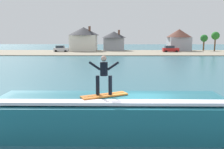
{
  "coord_description": "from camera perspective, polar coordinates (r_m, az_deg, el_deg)",
  "views": [
    {
      "loc": [
        -1.06,
        -9.58,
        4.12
      ],
      "look_at": [
        -1.24,
        4.19,
        1.9
      ],
      "focal_mm": 37.17,
      "sensor_mm": 36.0,
      "label": 1
    }
  ],
  "objects": [
    {
      "name": "car_far_shore",
      "position": [
        65.5,
        14.14,
        6.1
      ],
      "size": [
        4.31,
        2.25,
        1.86
      ],
      "color": "red",
      "rests_on": "ground_plane"
    },
    {
      "name": "house_gabled_white",
      "position": [
        72.47,
        16.12,
        8.38
      ],
      "size": [
        7.54,
        7.54,
        6.52
      ],
      "color": "#9EA3AD",
      "rests_on": "ground_plane"
    },
    {
      "name": "wave_crest",
      "position": [
        10.34,
        -0.29,
        -9.72
      ],
      "size": [
        10.14,
        3.12,
        1.64
      ],
      "color": "#1E6575",
      "rests_on": "ground_plane"
    },
    {
      "name": "car_near_shore",
      "position": [
        65.82,
        -12.42,
        6.17
      ],
      "size": [
        4.02,
        2.05,
        1.86
      ],
      "color": "silver",
      "rests_on": "ground_plane"
    },
    {
      "name": "surfer",
      "position": [
        9.73,
        -2.01,
        0.37
      ],
      "size": [
        1.28,
        0.32,
        1.66
      ],
      "color": "black",
      "rests_on": "surfboard"
    },
    {
      "name": "house_small_cottage",
      "position": [
        71.29,
        0.46,
        8.61
      ],
      "size": [
        7.61,
        7.61,
        6.31
      ],
      "color": "#9EA3AD",
      "rests_on": "ground_plane"
    },
    {
      "name": "surfboard",
      "position": [
        9.9,
        -1.85,
        -5.15
      ],
      "size": [
        2.05,
        1.39,
        0.06
      ],
      "color": "orange",
      "rests_on": "wave_crest"
    },
    {
      "name": "ground_plane",
      "position": [
        10.49,
        6.69,
        -14.04
      ],
      "size": [
        260.0,
        260.0,
        0.0
      ],
      "primitive_type": "plane",
      "color": "#326777"
    },
    {
      "name": "house_with_chimney",
      "position": [
        69.93,
        -6.97,
        8.91
      ],
      "size": [
        9.33,
        9.33,
        7.29
      ],
      "color": "silver",
      "rests_on": "ground_plane"
    },
    {
      "name": "tree_short_bushy",
      "position": [
        74.78,
        21.7,
        8.2
      ],
      "size": [
        2.15,
        2.15,
        4.92
      ],
      "color": "brown",
      "rests_on": "ground_plane"
    },
    {
      "name": "tree_tall_bare",
      "position": [
        73.33,
        24.1,
        8.61
      ],
      "size": [
        2.28,
        2.28,
        5.69
      ],
      "color": "brown",
      "rests_on": "ground_plane"
    },
    {
      "name": "shoreline_bank",
      "position": [
        62.34,
        1.71,
        5.44
      ],
      "size": [
        120.0,
        21.33,
        0.17
      ],
      "color": "gray",
      "rests_on": "ground_plane"
    }
  ]
}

